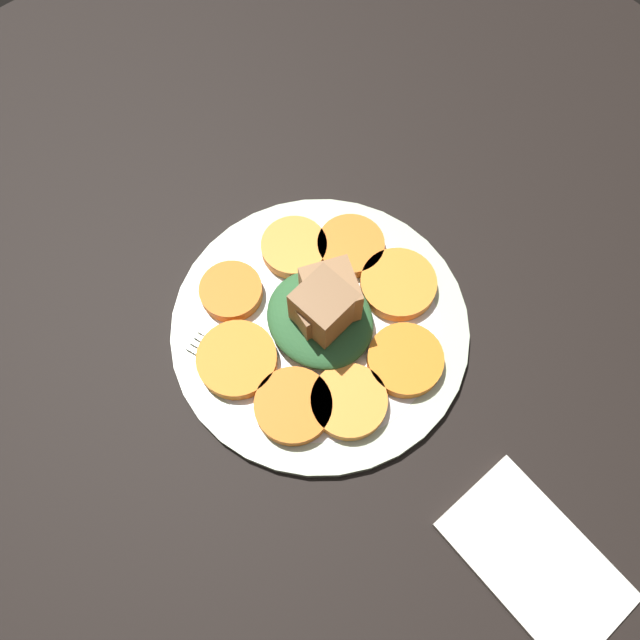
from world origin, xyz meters
TOP-DOWN VIEW (x-y plane):
  - table_slab at (0.00, 0.00)cm, footprint 120.00×120.00cm
  - plate at (0.00, 0.00)cm, footprint 29.14×29.14cm
  - carrot_slice_0 at (4.81, -7.28)cm, footprint 7.16×7.16cm
  - carrot_slice_1 at (7.78, -3.14)cm, footprint 7.03×7.03cm
  - carrot_slice_2 at (8.19, 3.55)cm, footprint 7.16×7.16cm
  - carrot_slice_3 at (1.96, 8.50)cm, footprint 7.55×7.55cm
  - carrot_slice_4 at (-4.34, 7.80)cm, footprint 6.84×6.84cm
  - carrot_slice_5 at (-7.95, 3.30)cm, footprint 6.72×6.72cm
  - carrot_slice_6 at (-8.14, -4.58)cm, footprint 6.19×6.19cm
  - carrot_slice_7 at (-2.08, -8.47)cm, footprint 7.57×7.57cm
  - center_pile at (-0.01, 0.25)cm, footprint 10.81×9.73cm
  - fork at (1.31, -7.60)cm, footprint 17.57×7.57cm
  - napkin at (28.17, 0.23)cm, footprint 15.36×9.22cm

SIDE VIEW (x-z plane):
  - table_slab at x=0.00cm, z-range 0.00..2.00cm
  - napkin at x=28.17cm, z-range 2.00..2.80cm
  - plate at x=0.00cm, z-range 1.99..3.04cm
  - fork at x=1.31cm, z-range 3.10..3.50cm
  - carrot_slice_0 at x=4.81cm, z-range 3.10..4.45cm
  - carrot_slice_1 at x=7.78cm, z-range 3.10..4.45cm
  - carrot_slice_2 at x=8.19cm, z-range 3.10..4.45cm
  - carrot_slice_3 at x=1.96cm, z-range 3.10..4.45cm
  - carrot_slice_4 at x=-4.34cm, z-range 3.10..4.45cm
  - carrot_slice_5 at x=-7.95cm, z-range 3.10..4.45cm
  - carrot_slice_6 at x=-8.14cm, z-range 3.10..4.45cm
  - carrot_slice_7 at x=-2.08cm, z-range 3.10..4.45cm
  - center_pile at x=-0.01cm, z-range 2.39..9.72cm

